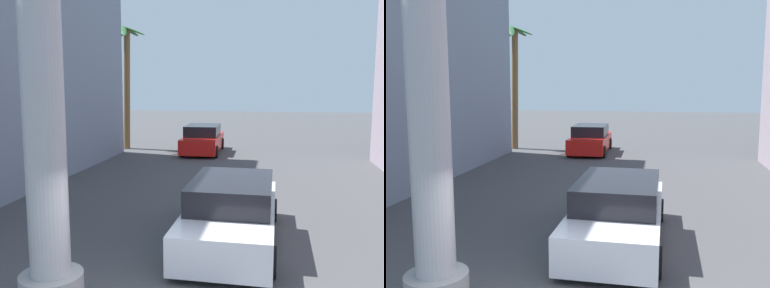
% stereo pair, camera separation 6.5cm
% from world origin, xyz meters
% --- Properties ---
extents(ground_plane, '(91.76, 91.76, 0.00)m').
position_xyz_m(ground_plane, '(0.00, 10.00, 0.00)').
color(ground_plane, '#424244').
extents(car_lead, '(2.20, 5.16, 1.56)m').
position_xyz_m(car_lead, '(0.81, 4.31, 0.74)').
color(car_lead, black).
rests_on(car_lead, ground).
extents(car_far, '(2.13, 4.63, 1.56)m').
position_xyz_m(car_far, '(-2.09, 17.86, 0.74)').
color(car_far, black).
rests_on(car_far, ground).
extents(palm_tree_far_left, '(2.72, 2.58, 7.26)m').
position_xyz_m(palm_tree_far_left, '(-6.86, 18.77, 4.43)').
color(palm_tree_far_left, brown).
rests_on(palm_tree_far_left, ground).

